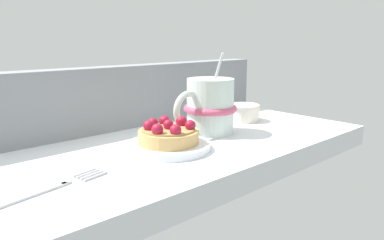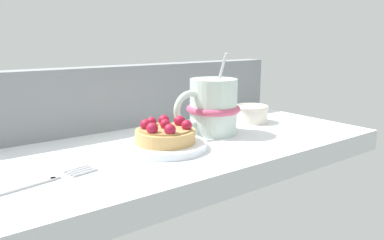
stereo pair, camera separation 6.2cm
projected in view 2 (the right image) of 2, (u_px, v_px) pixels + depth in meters
ground_plane at (167, 153)px, 62.14cm from camera, size 71.93×33.46×3.71cm
window_rail_back at (125, 96)px, 71.83cm from camera, size 70.49×4.43×11.72cm
dessert_plate at (165, 146)px, 57.89cm from camera, size 12.90×12.90×1.06cm
raspberry_tart at (165, 133)px, 57.49cm from camera, size 9.29×9.29×3.78cm
coffee_mug at (214, 107)px, 65.99cm from camera, size 13.30×9.64×14.33cm
dessert_fork at (33, 183)px, 43.45cm from camera, size 16.57×4.63×0.60cm
sugar_bowl at (252, 113)px, 76.22cm from camera, size 6.90×6.90×3.44cm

